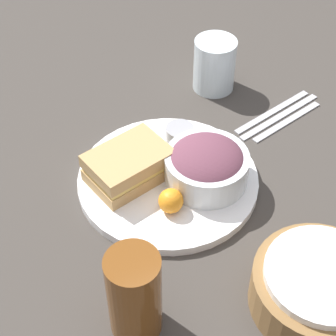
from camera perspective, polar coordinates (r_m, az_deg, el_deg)
name	(u,v)px	position (r m, az deg, el deg)	size (l,w,h in m)	color
ground_plane	(168,183)	(0.91, 0.00, -1.56)	(4.00, 4.00, 0.00)	#3D3833
plate	(168,180)	(0.90, 0.00, -1.23)	(0.29, 0.29, 0.02)	white
sandwich	(129,165)	(0.88, -4.02, 0.26)	(0.14, 0.11, 0.05)	tan
salad_bowl	(207,165)	(0.87, 3.94, 0.33)	(0.13, 0.13, 0.07)	white
dressing_cup	(180,136)	(0.94, 1.21, 3.32)	(0.05, 0.05, 0.03)	#99999E
orange_wedge	(171,201)	(0.84, 0.29, -3.35)	(0.04, 0.04, 0.04)	orange
drink_glass	(134,295)	(0.70, -3.44, -12.74)	(0.07, 0.07, 0.14)	brown
bread_basket	(319,288)	(0.77, 15.06, -11.71)	(0.18, 0.18, 0.07)	olive
fork	(273,111)	(1.06, 10.57, 5.69)	(0.18, 0.01, 0.01)	#B2B2B7
knife	(280,116)	(1.05, 11.28, 5.19)	(0.19, 0.01, 0.01)	#B2B2B7
spoon	(287,121)	(1.04, 12.01, 4.68)	(0.17, 0.01, 0.01)	#B2B2B7
water_glass	(214,65)	(1.08, 4.74, 10.42)	(0.08, 0.08, 0.10)	silver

